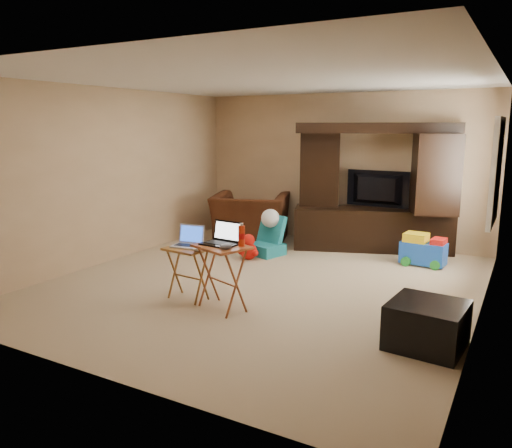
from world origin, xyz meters
The scene contains 22 objects.
floor centered at (0.00, 0.00, 0.00)m, with size 5.50×5.50×0.00m, color beige.
ceiling centered at (0.00, 0.00, 2.50)m, with size 5.50×5.50×0.00m, color silver.
wall_back centered at (0.00, 2.75, 1.25)m, with size 5.00×5.00×0.00m, color tan.
wall_front centered at (0.00, -2.75, 1.25)m, with size 5.00×5.00×0.00m, color tan.
wall_left centered at (-2.50, 0.00, 1.25)m, with size 5.50×5.50×0.00m, color tan.
wall_right centered at (2.50, 0.00, 1.25)m, with size 5.50×5.50×0.00m, color tan.
window_pane centered at (2.48, 1.55, 1.40)m, with size 1.20×1.20×0.00m, color white.
window_frame centered at (2.46, 1.55, 1.40)m, with size 0.06×1.14×1.34m, color white.
entertainment_center centered at (0.69, 2.41, 1.00)m, with size 2.46×0.61×2.01m, color black.
television centered at (0.69, 2.53, 0.96)m, with size 1.02×0.13×0.59m, color black.
recliner centered at (-1.34, 2.03, 0.40)m, with size 1.24×1.09×0.81m, color #41210E.
child_rocker centered at (-0.64, 1.28, 0.31)m, with size 0.46×0.53×0.62m, color #17727F, non-canonical shape.
plush_toy centered at (-0.74, 0.91, 0.20)m, with size 0.35×0.29×0.39m, color red, non-canonical shape.
push_toy centered at (1.60, 1.85, 0.23)m, with size 0.62×0.44×0.47m, color blue, non-canonical shape.
ottoman centered at (2.15, -0.92, 0.20)m, with size 0.64×0.64×0.41m, color black.
tray_table_left centered at (-0.49, -0.93, 0.30)m, with size 0.47×0.37×0.61m, color #9A6225.
tray_table_right centered at (0.03, -1.02, 0.36)m, with size 0.55×0.44×0.71m, color #AA5129.
laptop_left centered at (-0.52, -0.90, 0.73)m, with size 0.32×0.26×0.24m, color #B1B1B6.
laptop_right centered at (-0.01, -1.00, 0.83)m, with size 0.37×0.30×0.24m, color black.
mouse_left centered at (-0.30, -1.00, 0.63)m, with size 0.08×0.12×0.05m, color white.
mouse_right centered at (0.16, -1.14, 0.74)m, with size 0.09×0.14×0.06m, color #403F44.
water_bottle centered at (0.23, -0.94, 0.82)m, with size 0.07×0.07×0.22m, color red.
Camera 1 is at (2.84, -5.35, 1.96)m, focal length 35.00 mm.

